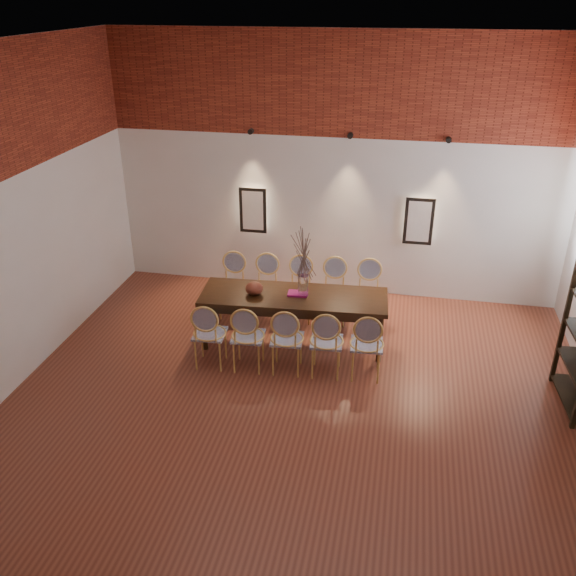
% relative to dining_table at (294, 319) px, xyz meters
% --- Properties ---
extents(floor, '(7.00, 7.00, 0.02)m').
position_rel_dining_table_xyz_m(floor, '(0.30, -1.69, -0.39)').
color(floor, brown).
rests_on(floor, ground).
extents(ceiling, '(7.00, 7.00, 0.02)m').
position_rel_dining_table_xyz_m(ceiling, '(0.30, -1.69, 3.63)').
color(ceiling, silver).
rests_on(ceiling, ground).
extents(wall_back, '(7.00, 0.10, 4.00)m').
position_rel_dining_table_xyz_m(wall_back, '(0.30, 1.86, 1.62)').
color(wall_back, silver).
rests_on(wall_back, ground).
extents(wall_front, '(7.00, 0.10, 4.00)m').
position_rel_dining_table_xyz_m(wall_front, '(0.30, -5.24, 1.62)').
color(wall_front, silver).
rests_on(wall_front, ground).
extents(brick_band_back, '(7.00, 0.02, 1.50)m').
position_rel_dining_table_xyz_m(brick_band_back, '(0.30, 1.79, 2.88)').
color(brick_band_back, maroon).
rests_on(brick_band_back, ground).
extents(brick_band_front, '(7.00, 0.02, 1.50)m').
position_rel_dining_table_xyz_m(brick_band_front, '(0.30, -5.17, 2.88)').
color(brick_band_front, maroon).
rests_on(brick_band_front, ground).
extents(niche_left, '(0.36, 0.06, 0.66)m').
position_rel_dining_table_xyz_m(niche_left, '(-1.00, 1.76, 0.93)').
color(niche_left, '#FFEAC6').
rests_on(niche_left, wall_back).
extents(niche_right, '(0.36, 0.06, 0.66)m').
position_rel_dining_table_xyz_m(niche_right, '(1.60, 1.76, 0.93)').
color(niche_right, '#FFEAC6').
rests_on(niche_right, wall_back).
extents(spot_fixture_left, '(0.08, 0.10, 0.08)m').
position_rel_dining_table_xyz_m(spot_fixture_left, '(-1.00, 1.73, 2.17)').
color(spot_fixture_left, black).
rests_on(spot_fixture_left, wall_back).
extents(spot_fixture_mid, '(0.08, 0.10, 0.08)m').
position_rel_dining_table_xyz_m(spot_fixture_mid, '(0.50, 1.73, 2.17)').
color(spot_fixture_mid, black).
rests_on(spot_fixture_mid, wall_back).
extents(spot_fixture_right, '(0.08, 0.10, 0.08)m').
position_rel_dining_table_xyz_m(spot_fixture_right, '(1.90, 1.73, 2.17)').
color(spot_fixture_right, black).
rests_on(spot_fixture_right, wall_back).
extents(dining_table, '(2.58, 0.98, 0.75)m').
position_rel_dining_table_xyz_m(dining_table, '(0.00, 0.00, 0.00)').
color(dining_table, black).
rests_on(dining_table, floor).
extents(chair_near_a, '(0.47, 0.47, 0.94)m').
position_rel_dining_table_xyz_m(chair_near_a, '(-0.96, -0.75, 0.09)').
color(chair_near_a, '#DAAE5A').
rests_on(chair_near_a, floor).
extents(chair_near_b, '(0.47, 0.47, 0.94)m').
position_rel_dining_table_xyz_m(chair_near_b, '(-0.46, -0.72, 0.09)').
color(chair_near_b, '#DAAE5A').
rests_on(chair_near_b, floor).
extents(chair_near_c, '(0.47, 0.47, 0.94)m').
position_rel_dining_table_xyz_m(chair_near_c, '(0.04, -0.68, 0.09)').
color(chair_near_c, '#DAAE5A').
rests_on(chair_near_c, floor).
extents(chair_near_d, '(0.47, 0.47, 0.94)m').
position_rel_dining_table_xyz_m(chair_near_d, '(0.55, -0.65, 0.09)').
color(chair_near_d, '#DAAE5A').
rests_on(chair_near_d, floor).
extents(chair_near_e, '(0.47, 0.47, 0.94)m').
position_rel_dining_table_xyz_m(chair_near_e, '(1.05, -0.62, 0.09)').
color(chair_near_e, '#DAAE5A').
rests_on(chair_near_e, floor).
extents(chair_far_a, '(0.47, 0.47, 0.94)m').
position_rel_dining_table_xyz_m(chair_far_a, '(-1.05, 0.62, 0.09)').
color(chair_far_a, '#DAAE5A').
rests_on(chair_far_a, floor).
extents(chair_far_b, '(0.47, 0.47, 0.94)m').
position_rel_dining_table_xyz_m(chair_far_b, '(-0.55, 0.65, 0.09)').
color(chair_far_b, '#DAAE5A').
rests_on(chair_far_b, floor).
extents(chair_far_c, '(0.47, 0.47, 0.94)m').
position_rel_dining_table_xyz_m(chair_far_c, '(-0.04, 0.68, 0.09)').
color(chair_far_c, '#DAAE5A').
rests_on(chair_far_c, floor).
extents(chair_far_d, '(0.47, 0.47, 0.94)m').
position_rel_dining_table_xyz_m(chair_far_d, '(0.46, 0.72, 0.09)').
color(chair_far_d, '#DAAE5A').
rests_on(chair_far_d, floor).
extents(chair_far_e, '(0.47, 0.47, 0.94)m').
position_rel_dining_table_xyz_m(chair_far_e, '(0.96, 0.75, 0.09)').
color(chair_far_e, '#DAAE5A').
rests_on(chair_far_e, floor).
extents(vase, '(0.14, 0.14, 0.30)m').
position_rel_dining_table_xyz_m(vase, '(0.13, 0.01, 0.53)').
color(vase, silver).
rests_on(vase, dining_table).
extents(dried_branches, '(0.50, 0.50, 0.70)m').
position_rel_dining_table_xyz_m(dried_branches, '(0.13, 0.01, 0.98)').
color(dried_branches, brown).
rests_on(dried_branches, vase).
extents(bowl, '(0.24, 0.24, 0.18)m').
position_rel_dining_table_xyz_m(bowl, '(-0.53, -0.08, 0.46)').
color(bowl, maroon).
rests_on(bowl, dining_table).
extents(book, '(0.27, 0.20, 0.03)m').
position_rel_dining_table_xyz_m(book, '(0.05, 0.02, 0.39)').
color(book, '#8F1058').
rests_on(book, dining_table).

